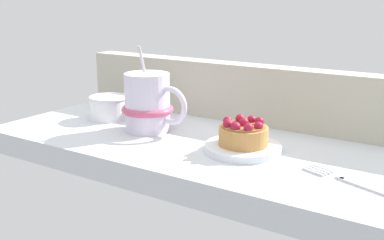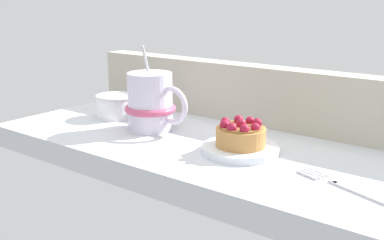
{
  "view_description": "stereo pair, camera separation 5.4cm",
  "coord_description": "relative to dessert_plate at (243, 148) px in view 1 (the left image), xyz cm",
  "views": [
    {
      "loc": [
        36.33,
        -63.62,
        23.27
      ],
      "look_at": [
        -3.97,
        -1.72,
        3.43
      ],
      "focal_mm": 43.99,
      "sensor_mm": 36.0,
      "label": 1
    },
    {
      "loc": [
        40.75,
        -60.51,
        23.27
      ],
      "look_at": [
        -3.97,
        -1.72,
        3.43
      ],
      "focal_mm": 43.99,
      "sensor_mm": 36.0,
      "label": 2
    }
  ],
  "objects": [
    {
      "name": "ground_plane",
      "position": [
        -5.73,
        2.37,
        -2.48
      ],
      "size": [
        77.56,
        32.81,
        3.89
      ],
      "primitive_type": "cube",
      "color": "silver"
    },
    {
      "name": "window_rail_back",
      "position": [
        -5.73,
        16.45,
        4.84
      ],
      "size": [
        76.01,
        4.65,
        10.75
      ],
      "primitive_type": "cube",
      "color": "#B2AD99",
      "rests_on": "ground_plane"
    },
    {
      "name": "dessert_plate",
      "position": [
        0.0,
        0.0,
        0.0
      ],
      "size": [
        11.68,
        11.68,
        1.14
      ],
      "color": "silver",
      "rests_on": "ground_plane"
    },
    {
      "name": "raspberry_tart",
      "position": [
        -0.0,
        -0.04,
        2.38
      ],
      "size": [
        7.51,
        7.51,
        4.22
      ],
      "color": "#B77F42",
      "rests_on": "dessert_plate"
    },
    {
      "name": "coffee_mug",
      "position": [
        -19.13,
        1.3,
        4.4
      ],
      "size": [
        12.79,
        9.09,
        14.73
      ],
      "color": "silver",
      "rests_on": "ground_plane"
    },
    {
      "name": "dessert_fork",
      "position": [
        18.41,
        -4.03,
        -0.23
      ],
      "size": [
        16.44,
        7.12,
        0.6
      ],
      "color": "silver",
      "rests_on": "ground_plane"
    },
    {
      "name": "sugar_bowl",
      "position": [
        -30.65,
        3.51,
        1.83
      ],
      "size": [
        7.61,
        7.61,
        4.45
      ],
      "color": "white",
      "rests_on": "ground_plane"
    }
  ]
}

